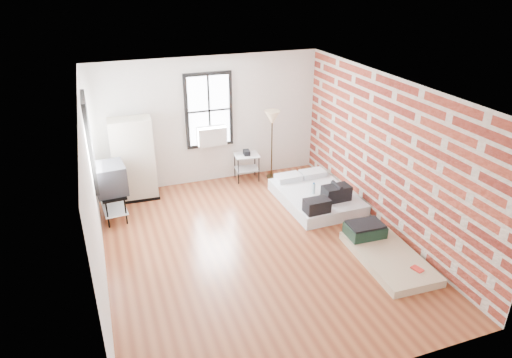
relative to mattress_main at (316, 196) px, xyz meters
name	(u,v)px	position (x,y,z in m)	size (l,w,h in m)	color
ground	(255,248)	(-1.75, -1.13, -0.16)	(6.00, 6.00, 0.00)	brown
room_shell	(261,146)	(-1.51, -0.77, 1.57)	(5.02, 6.02, 2.80)	silver
mattress_main	(316,196)	(0.00, 0.00, 0.00)	(1.43, 1.91, 0.60)	silver
mattress_bare	(383,250)	(0.19, -2.10, -0.05)	(0.99, 1.79, 0.38)	tan
wardrobe	(134,160)	(-3.45, 1.52, 0.70)	(0.89, 0.54, 1.74)	black
side_table	(247,160)	(-0.98, 1.59, 0.32)	(0.58, 0.48, 0.72)	black
floor_lamp	(272,121)	(-0.40, 1.52, 1.19)	(0.34, 0.34, 1.59)	#2E220F
tv_stand	(111,180)	(-3.96, 0.78, 0.64)	(0.61, 0.83, 1.12)	black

